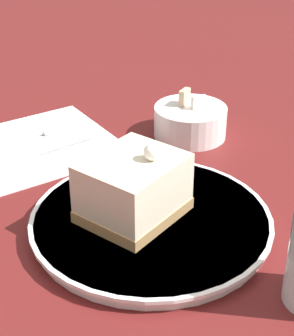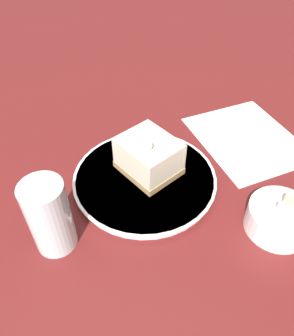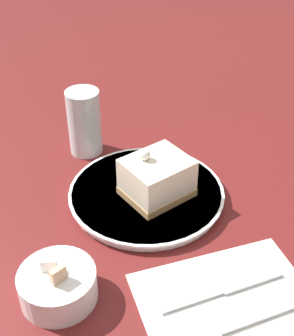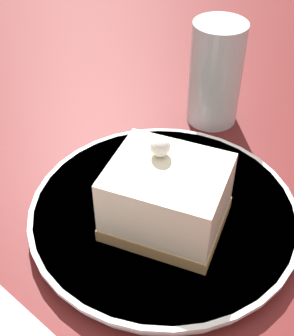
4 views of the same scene
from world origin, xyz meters
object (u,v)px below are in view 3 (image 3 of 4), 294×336
(cake_slice, at_px, (157,178))
(sugar_bowl, at_px, (58,285))
(drinking_glass, at_px, (84,122))
(plate, at_px, (146,194))
(fork, at_px, (231,327))
(knife, at_px, (234,287))

(cake_slice, distance_m, sugar_bowl, 0.23)
(cake_slice, distance_m, drinking_glass, 0.20)
(plate, xyz_separation_m, cake_slice, (-0.01, -0.01, 0.04))
(fork, xyz_separation_m, knife, (0.05, -0.04, 0.00))
(knife, bearing_deg, sugar_bowl, 71.32)
(knife, xyz_separation_m, drinking_glass, (0.40, 0.05, 0.06))
(plate, bearing_deg, drinking_glass, 11.59)
(plate, xyz_separation_m, sugar_bowl, (-0.13, 0.19, 0.01))
(drinking_glass, bearing_deg, knife, -172.30)
(sugar_bowl, relative_size, drinking_glass, 0.82)
(fork, bearing_deg, sugar_bowl, 55.29)
(plate, height_order, sugar_bowl, sugar_bowl)
(plate, bearing_deg, cake_slice, -144.08)
(cake_slice, bearing_deg, fork, 162.52)
(fork, bearing_deg, plate, 0.78)
(fork, height_order, sugar_bowl, sugar_bowl)
(fork, height_order, drinking_glass, drinking_glass)
(drinking_glass, bearing_deg, plate, -168.41)
(cake_slice, height_order, drinking_glass, drinking_glass)
(fork, distance_m, drinking_glass, 0.45)
(cake_slice, bearing_deg, knife, 171.61)
(knife, xyz_separation_m, sugar_bowl, (0.09, 0.21, 0.02))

